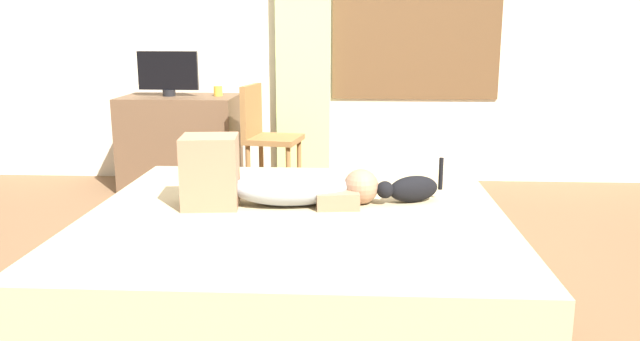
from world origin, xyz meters
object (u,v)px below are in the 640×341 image
at_px(desk, 181,142).
at_px(tv_monitor, 168,73).
at_px(cat, 410,189).
at_px(cup, 218,91).
at_px(person_lying, 270,182).
at_px(bed, 297,255).
at_px(chair_by_desk, 265,133).

xyz_separation_m(desk, tv_monitor, (-0.08, 0.00, 0.55)).
xyz_separation_m(cat, cup, (-1.36, 1.93, 0.28)).
bearing_deg(cup, person_lying, -71.33).
xyz_separation_m(bed, chair_by_desk, (-0.40, 1.75, 0.30)).
distance_m(cat, desk, 2.53).
relative_size(bed, chair_by_desk, 2.30).
bearing_deg(cup, cat, -54.90).
bearing_deg(cup, tv_monitor, -175.23).
bearing_deg(bed, chair_by_desk, 102.78).
bearing_deg(cup, desk, -174.05).
relative_size(person_lying, tv_monitor, 1.96).
relative_size(cup, chair_by_desk, 0.09).
xyz_separation_m(bed, tv_monitor, (-1.20, 2.08, 0.71)).
bearing_deg(cup, bed, -68.93).
height_order(cup, chair_by_desk, chair_by_desk).
xyz_separation_m(person_lying, cup, (-0.68, 2.02, 0.24)).
distance_m(person_lying, cup, 2.15).
xyz_separation_m(person_lying, chair_by_desk, (-0.26, 1.66, -0.03)).
distance_m(tv_monitor, chair_by_desk, 0.96).
distance_m(cat, chair_by_desk, 1.83).
distance_m(tv_monitor, cup, 0.41).
xyz_separation_m(bed, cup, (-0.82, 2.12, 0.57)).
relative_size(desk, chair_by_desk, 1.05).
height_order(bed, chair_by_desk, chair_by_desk).
height_order(bed, desk, desk).
bearing_deg(bed, desk, 118.34).
distance_m(bed, cat, 0.64).
relative_size(person_lying, desk, 1.05).
height_order(tv_monitor, cup, tv_monitor).
distance_m(bed, chair_by_desk, 1.82).
relative_size(desk, cup, 11.53).
relative_size(tv_monitor, chair_by_desk, 0.56).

